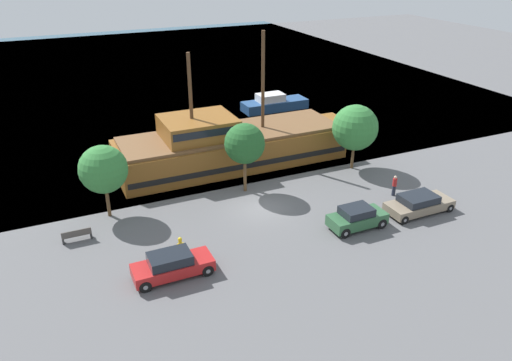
{
  "coord_description": "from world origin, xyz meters",
  "views": [
    {
      "loc": [
        -13.1,
        -28.19,
        17.08
      ],
      "look_at": [
        0.61,
        2.0,
        1.2
      ],
      "focal_mm": 35.0,
      "sensor_mm": 36.0,
      "label": 1
    }
  ],
  "objects": [
    {
      "name": "fire_hydrant",
      "position": [
        -6.61,
        -2.59,
        0.41
      ],
      "size": [
        0.42,
        0.25,
        0.76
      ],
      "color": "yellow",
      "rests_on": "ground_plane"
    },
    {
      "name": "pirate_ship",
      "position": [
        1.02,
        8.28,
        1.69
      ],
      "size": [
        20.44,
        5.97,
        10.84
      ],
      "color": "brown",
      "rests_on": "water_surface"
    },
    {
      "name": "water_surface",
      "position": [
        0.0,
        44.0,
        0.0
      ],
      "size": [
        80.0,
        80.0,
        0.0
      ],
      "primitive_type": "plane",
      "color": "#33566B",
      "rests_on": "ground"
    },
    {
      "name": "parked_car_curb_mid",
      "position": [
        4.69,
        -5.04,
        0.76
      ],
      "size": [
        3.86,
        1.78,
        1.53
      ],
      "color": "#2D5B38",
      "rests_on": "ground_plane"
    },
    {
      "name": "bench_promenade_east",
      "position": [
        -12.31,
        0.88,
        0.44
      ],
      "size": [
        1.81,
        0.45,
        0.85
      ],
      "color": "#4C4742",
      "rests_on": "ground_plane"
    },
    {
      "name": "tree_row_midwest",
      "position": [
        9.95,
        3.2,
        3.56
      ],
      "size": [
        3.7,
        3.7,
        5.42
      ],
      "color": "brown",
      "rests_on": "ground_plane"
    },
    {
      "name": "pedestrian_walking_near",
      "position": [
        9.93,
        -2.28,
        0.8
      ],
      "size": [
        0.32,
        0.32,
        1.6
      ],
      "color": "#232838",
      "rests_on": "ground_plane"
    },
    {
      "name": "parked_car_curb_front",
      "position": [
        9.85,
        -5.06,
        0.67
      ],
      "size": [
        4.82,
        2.01,
        1.34
      ],
      "color": "#7F705B",
      "rests_on": "ground_plane"
    },
    {
      "name": "tree_row_east",
      "position": [
        -9.89,
        3.37,
        3.5
      ],
      "size": [
        3.25,
        3.25,
        5.13
      ],
      "color": "brown",
      "rests_on": "ground_plane"
    },
    {
      "name": "parked_car_curb_rear",
      "position": [
        -7.82,
        -5.18,
        0.74
      ],
      "size": [
        4.52,
        1.8,
        1.49
      ],
      "color": "#B21E1E",
      "rests_on": "ground_plane"
    },
    {
      "name": "tree_row_mideast",
      "position": [
        0.15,
        3.0,
        3.83
      ],
      "size": [
        3.0,
        3.0,
        5.34
      ],
      "color": "brown",
      "rests_on": "ground_plane"
    },
    {
      "name": "ground_plane",
      "position": [
        0.0,
        0.0,
        0.0
      ],
      "size": [
        160.0,
        160.0,
        0.0
      ],
      "primitive_type": "plane",
      "color": "#5B5B5E"
    },
    {
      "name": "moored_boat_dockside",
      "position": [
        11.14,
        20.35,
        0.71
      ],
      "size": [
        7.41,
        2.46,
        1.88
      ],
      "color": "navy",
      "rests_on": "water_surface"
    }
  ]
}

